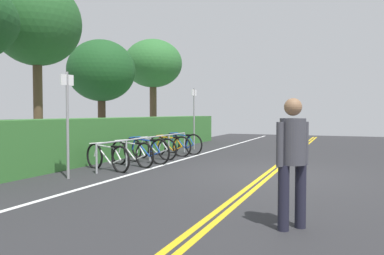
{
  "coord_description": "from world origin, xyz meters",
  "views": [
    {
      "loc": [
        -8.97,
        -1.68,
        1.47
      ],
      "look_at": [
        0.77,
        2.3,
        1.06
      ],
      "focal_mm": 35.21,
      "sensor_mm": 36.0,
      "label": 1
    }
  ],
  "objects_px": {
    "bicycle_1": "(132,154)",
    "tree_far_right": "(101,71)",
    "bike_rack": "(150,143)",
    "tree_extra": "(153,64)",
    "bicycle_4": "(169,146)",
    "sign_post_near": "(67,115)",
    "tree_mid": "(37,24)",
    "bicycle_2": "(146,150)",
    "pedestrian": "(293,154)",
    "bicycle_0": "(107,157)",
    "bicycle_5": "(182,144)",
    "sign_post_far": "(194,113)",
    "bicycle_3": "(154,148)"
  },
  "relations": [
    {
      "from": "bicycle_2",
      "to": "bicycle_4",
      "type": "xyz_separation_m",
      "value": [
        1.89,
        0.13,
        -0.02
      ]
    },
    {
      "from": "bicycle_0",
      "to": "bike_rack",
      "type": "bearing_deg",
      "value": -1.26
    },
    {
      "from": "pedestrian",
      "to": "tree_far_right",
      "type": "relative_size",
      "value": 0.37
    },
    {
      "from": "bicycle_3",
      "to": "sign_post_far",
      "type": "height_order",
      "value": "sign_post_far"
    },
    {
      "from": "bicycle_2",
      "to": "pedestrian",
      "type": "bearing_deg",
      "value": -135.27
    },
    {
      "from": "pedestrian",
      "to": "bicycle_3",
      "type": "bearing_deg",
      "value": 41.16
    },
    {
      "from": "sign_post_near",
      "to": "tree_far_right",
      "type": "distance_m",
      "value": 7.54
    },
    {
      "from": "sign_post_far",
      "to": "bike_rack",
      "type": "bearing_deg",
      "value": -179.02
    },
    {
      "from": "bicycle_1",
      "to": "tree_far_right",
      "type": "relative_size",
      "value": 0.38
    },
    {
      "from": "bicycle_4",
      "to": "pedestrian",
      "type": "distance_m",
      "value": 8.39
    },
    {
      "from": "bicycle_1",
      "to": "tree_extra",
      "type": "relative_size",
      "value": 0.33
    },
    {
      "from": "sign_post_near",
      "to": "bicycle_4",
      "type": "bearing_deg",
      "value": -1.79
    },
    {
      "from": "bike_rack",
      "to": "bicycle_2",
      "type": "height_order",
      "value": "bicycle_2"
    },
    {
      "from": "bicycle_2",
      "to": "tree_mid",
      "type": "xyz_separation_m",
      "value": [
        -0.79,
        3.31,
        3.81
      ]
    },
    {
      "from": "bicycle_0",
      "to": "bicycle_1",
      "type": "xyz_separation_m",
      "value": [
        0.93,
        -0.15,
        0.01
      ]
    },
    {
      "from": "bike_rack",
      "to": "pedestrian",
      "type": "xyz_separation_m",
      "value": [
        -5.37,
        -4.96,
        0.4
      ]
    },
    {
      "from": "bicycle_3",
      "to": "tree_far_right",
      "type": "distance_m",
      "value": 5.3
    },
    {
      "from": "tree_extra",
      "to": "sign_post_near",
      "type": "bearing_deg",
      "value": -161.9
    },
    {
      "from": "tree_mid",
      "to": "bicycle_1",
      "type": "bearing_deg",
      "value": -89.07
    },
    {
      "from": "tree_far_right",
      "to": "bike_rack",
      "type": "bearing_deg",
      "value": -126.7
    },
    {
      "from": "tree_mid",
      "to": "sign_post_near",
      "type": "bearing_deg",
      "value": -126.34
    },
    {
      "from": "bicycle_1",
      "to": "bicycle_0",
      "type": "bearing_deg",
      "value": 170.61
    },
    {
      "from": "tree_mid",
      "to": "tree_far_right",
      "type": "distance_m",
      "value": 4.29
    },
    {
      "from": "tree_far_right",
      "to": "bicycle_5",
      "type": "bearing_deg",
      "value": -99.51
    },
    {
      "from": "bicycle_3",
      "to": "bike_rack",
      "type": "bearing_deg",
      "value": -170.76
    },
    {
      "from": "bicycle_0",
      "to": "pedestrian",
      "type": "height_order",
      "value": "pedestrian"
    },
    {
      "from": "tree_far_right",
      "to": "tree_extra",
      "type": "distance_m",
      "value": 4.1
    },
    {
      "from": "bicycle_1",
      "to": "tree_far_right",
      "type": "height_order",
      "value": "tree_far_right"
    },
    {
      "from": "bike_rack",
      "to": "bicycle_1",
      "type": "distance_m",
      "value": 1.27
    },
    {
      "from": "bicycle_2",
      "to": "tree_mid",
      "type": "bearing_deg",
      "value": 103.36
    },
    {
      "from": "bike_rack",
      "to": "bicycle_4",
      "type": "height_order",
      "value": "bike_rack"
    },
    {
      "from": "bicycle_1",
      "to": "pedestrian",
      "type": "distance_m",
      "value": 6.4
    },
    {
      "from": "bicycle_5",
      "to": "bicycle_0",
      "type": "bearing_deg",
      "value": 177.4
    },
    {
      "from": "bike_rack",
      "to": "bicycle_2",
      "type": "relative_size",
      "value": 2.99
    },
    {
      "from": "bicycle_0",
      "to": "bicycle_4",
      "type": "relative_size",
      "value": 1.02
    },
    {
      "from": "bike_rack",
      "to": "bicycle_5",
      "type": "relative_size",
      "value": 3.15
    },
    {
      "from": "tree_far_right",
      "to": "pedestrian",
      "type": "bearing_deg",
      "value": -133.15
    },
    {
      "from": "bicycle_4",
      "to": "tree_extra",
      "type": "relative_size",
      "value": 0.32
    },
    {
      "from": "pedestrian",
      "to": "tree_mid",
      "type": "height_order",
      "value": "tree_mid"
    },
    {
      "from": "bicycle_0",
      "to": "pedestrian",
      "type": "distance_m",
      "value": 5.97
    },
    {
      "from": "sign_post_far",
      "to": "tree_mid",
      "type": "relative_size",
      "value": 0.45
    },
    {
      "from": "sign_post_near",
      "to": "pedestrian",
      "type": "bearing_deg",
      "value": -109.94
    },
    {
      "from": "bicycle_0",
      "to": "bicycle_3",
      "type": "xyz_separation_m",
      "value": [
        2.54,
        0.01,
        0.0
      ]
    },
    {
      "from": "bicycle_4",
      "to": "tree_mid",
      "type": "relative_size",
      "value": 0.3
    },
    {
      "from": "bicycle_4",
      "to": "sign_post_near",
      "type": "bearing_deg",
      "value": 178.21
    },
    {
      "from": "bike_rack",
      "to": "tree_extra",
      "type": "distance_m",
      "value": 8.42
    },
    {
      "from": "bicycle_1",
      "to": "tree_far_right",
      "type": "xyz_separation_m",
      "value": [
        4.07,
        3.9,
        2.84
      ]
    },
    {
      "from": "bicycle_2",
      "to": "bike_rack",
      "type": "bearing_deg",
      "value": 15.54
    },
    {
      "from": "bicycle_1",
      "to": "bicycle_3",
      "type": "bearing_deg",
      "value": 5.85
    },
    {
      "from": "tree_mid",
      "to": "tree_extra",
      "type": "bearing_deg",
      "value": 2.58
    }
  ]
}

